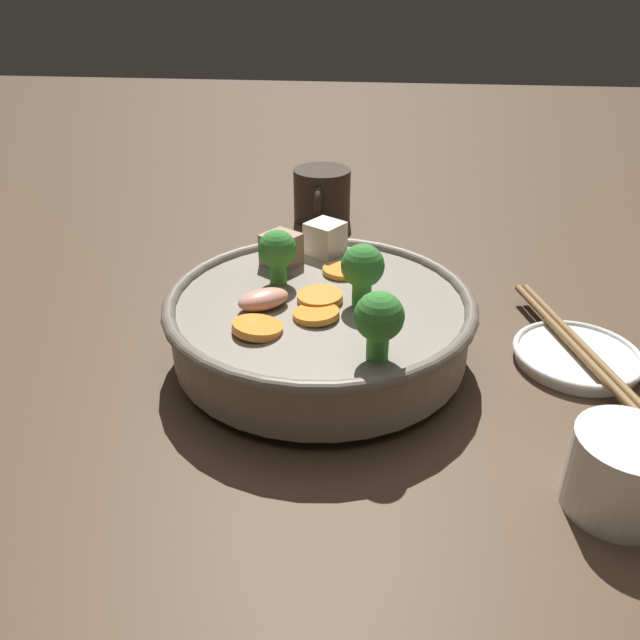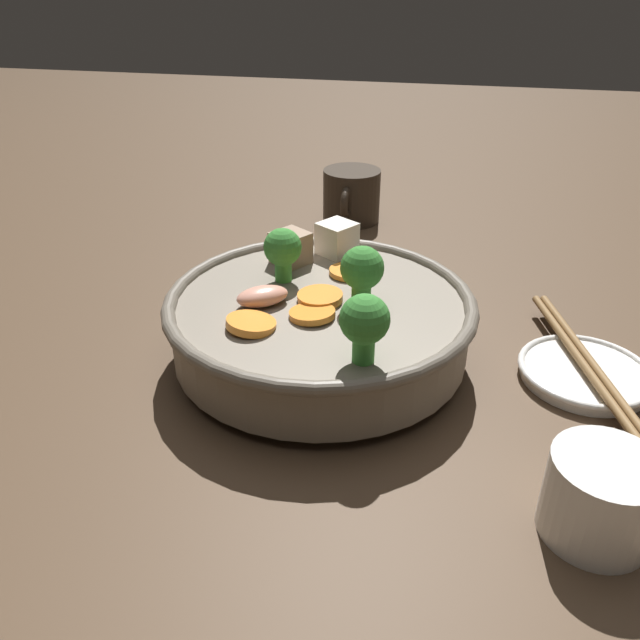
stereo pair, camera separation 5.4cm
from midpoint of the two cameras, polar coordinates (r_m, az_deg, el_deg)
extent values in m
plane|color=#4C3826|center=(0.56, 2.76, -3.51)|extent=(3.00, 3.00, 0.00)
cylinder|color=slate|center=(0.56, 2.78, -3.08)|extent=(0.14, 0.14, 0.01)
cylinder|color=slate|center=(0.54, 2.85, -0.52)|extent=(0.26, 0.26, 0.05)
torus|color=#685F52|center=(0.53, 2.91, 1.71)|extent=(0.27, 0.27, 0.01)
cylinder|color=brown|center=(0.54, 2.88, 0.47)|extent=(0.24, 0.24, 0.03)
cylinder|color=orange|center=(0.53, 3.07, 1.79)|extent=(0.05, 0.05, 0.01)
cylinder|color=orange|center=(0.58, 5.36, 4.33)|extent=(0.05, 0.05, 0.01)
cylinder|color=orange|center=(0.51, 2.31, 0.50)|extent=(0.05, 0.05, 0.01)
cylinder|color=orange|center=(0.49, -3.21, -0.44)|extent=(0.06, 0.06, 0.01)
cylinder|color=green|center=(0.56, -0.63, 4.54)|extent=(0.02, 0.02, 0.02)
sphere|color=#388433|center=(0.55, -0.64, 6.61)|extent=(0.03, 0.03, 0.03)
cylinder|color=green|center=(0.45, 7.45, -2.64)|extent=(0.02, 0.02, 0.02)
sphere|color=#388433|center=(0.44, 7.65, -0.03)|extent=(0.04, 0.04, 0.04)
cylinder|color=green|center=(0.52, 6.69, 2.12)|extent=(0.02, 0.02, 0.02)
sphere|color=#388433|center=(0.51, 6.85, 4.48)|extent=(0.04, 0.04, 0.04)
cube|color=#9E7F66|center=(0.60, -0.10, 6.55)|extent=(0.04, 0.04, 0.03)
cube|color=silver|center=(0.62, 4.10, 7.38)|extent=(0.04, 0.04, 0.03)
ellipsoid|color=#EA9E84|center=(0.52, -2.34, 2.11)|extent=(0.05, 0.05, 0.02)
cylinder|color=white|center=(0.59, 25.50, -4.61)|extent=(0.11, 0.11, 0.01)
torus|color=white|center=(0.58, 25.61, -4.21)|extent=(0.11, 0.11, 0.01)
cylinder|color=white|center=(0.44, 27.66, -14.30)|extent=(0.07, 0.07, 0.06)
cylinder|color=brown|center=(0.43, 28.20, -12.64)|extent=(0.06, 0.06, 0.00)
cylinder|color=#33281E|center=(0.86, 4.73, 11.24)|extent=(0.08, 0.08, 0.07)
torus|color=#33281E|center=(0.83, 4.33, 10.65)|extent=(0.04, 0.01, 0.04)
cylinder|color=olive|center=(0.58, 25.40, -3.69)|extent=(0.23, 0.07, 0.01)
cylinder|color=olive|center=(0.58, 26.10, -3.66)|extent=(0.23, 0.07, 0.01)
camera|label=1|loc=(0.03, -87.14, 1.64)|focal=35.00mm
camera|label=2|loc=(0.03, 92.86, -1.64)|focal=35.00mm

